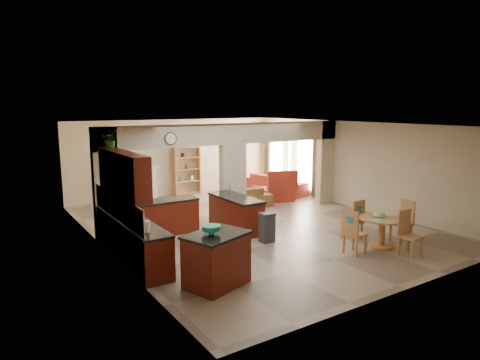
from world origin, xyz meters
TOP-DOWN VIEW (x-y plane):
  - floor at (0.00, 0.00)m, footprint 10.00×10.00m
  - ceiling at (0.00, 0.00)m, footprint 10.00×10.00m
  - wall_back at (0.00, 5.00)m, footprint 8.00×0.00m
  - wall_front at (0.00, -5.00)m, footprint 8.00×0.00m
  - wall_left at (-4.00, 0.00)m, footprint 0.00×10.00m
  - wall_right at (4.00, 0.00)m, footprint 0.00×10.00m
  - partition_left_pier at (-3.70, 1.00)m, footprint 0.60×0.25m
  - partition_center_pier at (0.00, 1.00)m, footprint 0.80×0.25m
  - partition_right_pier at (3.70, 1.00)m, footprint 0.60×0.25m
  - partition_header at (0.00, 1.00)m, footprint 8.00×0.25m
  - kitchen_counter at (-3.26, -0.25)m, footprint 2.52×3.29m
  - upper_cabinets at (-3.82, -0.80)m, footprint 0.35×2.40m
  - peninsula at (-0.60, -0.11)m, footprint 0.70×1.85m
  - wall_clock at (-2.00, 0.85)m, footprint 0.34×0.03m
  - rug at (1.20, 2.10)m, footprint 1.60×1.30m
  - fireplace at (-1.60, 4.83)m, footprint 1.60×0.35m
  - shelving_unit at (0.35, 4.82)m, footprint 1.00×0.32m
  - window_a at (3.97, 2.30)m, footprint 0.02×0.90m
  - window_b at (3.97, 4.00)m, footprint 0.02×0.90m
  - glazed_door at (3.97, 3.15)m, footprint 0.02×0.70m
  - drape_a_left at (3.93, 1.70)m, footprint 0.10×0.28m
  - drape_a_right at (3.93, 2.90)m, footprint 0.10×0.28m
  - drape_b_left at (3.93, 3.40)m, footprint 0.10×0.28m
  - drape_b_right at (3.93, 4.60)m, footprint 0.10×0.28m
  - ceiling_fan at (1.50, 3.00)m, footprint 1.00×1.00m
  - kitchen_island at (-2.82, -2.96)m, footprint 1.36×1.15m
  - teal_bowl at (-2.92, -2.93)m, footprint 0.34×0.34m
  - trash_can at (-0.52, -1.41)m, footprint 0.32×0.28m
  - dining_table at (1.51, -3.19)m, footprint 1.07×1.07m
  - fruit_bowl at (1.44, -3.14)m, footprint 0.27×0.27m
  - sofa at (3.30, 3.19)m, footprint 2.59×1.39m
  - chaise at (2.53, 2.19)m, footprint 1.30×1.17m
  - armchair at (1.30, 2.03)m, footprint 0.75×0.77m
  - ottoman at (1.66, 1.80)m, footprint 0.64×0.64m
  - plant at (-3.82, -0.03)m, footprint 0.45×0.42m
  - chair_north at (1.39, -2.46)m, footprint 0.44×0.44m
  - chair_east at (2.35, -3.17)m, footprint 0.46×0.46m
  - chair_south at (1.54, -3.86)m, footprint 0.43×0.44m
  - chair_west at (0.57, -3.15)m, footprint 0.47×0.47m

SIDE VIEW (x-z plane):
  - floor at x=0.00m, z-range 0.00..0.00m
  - rug at x=1.20m, z-range 0.00..0.01m
  - ottoman at x=1.66m, z-range 0.00..0.40m
  - chaise at x=2.53m, z-range 0.00..0.44m
  - armchair at x=1.30m, z-range 0.00..0.65m
  - trash_can at x=-0.52m, z-range 0.00..0.68m
  - sofa at x=3.30m, z-range 0.00..0.72m
  - peninsula at x=-0.60m, z-range 0.00..0.91m
  - kitchen_counter at x=-3.26m, z-range -0.27..1.20m
  - dining_table at x=1.51m, z-range 0.12..0.85m
  - kitchen_island at x=-2.82m, z-range 0.00..1.00m
  - chair_north at x=1.39m, z-range 0.04..1.07m
  - chair_east at x=2.35m, z-range 0.04..1.07m
  - chair_south at x=1.54m, z-range 0.04..1.07m
  - chair_west at x=0.57m, z-range 0.04..1.07m
  - fireplace at x=-1.60m, z-range 0.01..1.21m
  - fruit_bowl at x=1.44m, z-range 0.73..0.87m
  - shelving_unit at x=0.35m, z-range 0.00..1.80m
  - glazed_door at x=3.97m, z-range 0.00..2.10m
  - teal_bowl at x=-2.92m, z-range 1.00..1.16m
  - partition_center_pier at x=0.00m, z-range 0.00..2.20m
  - drape_a_left at x=3.93m, z-range 0.05..2.35m
  - drape_a_right at x=3.93m, z-range 0.05..2.35m
  - drape_b_left at x=3.93m, z-range 0.05..2.35m
  - drape_b_right at x=3.93m, z-range 0.05..2.35m
  - window_a at x=3.97m, z-range 0.25..2.15m
  - window_b at x=3.97m, z-range 0.25..2.15m
  - partition_left_pier at x=-3.70m, z-range 0.00..2.80m
  - partition_right_pier at x=3.70m, z-range 0.00..2.80m
  - wall_back at x=0.00m, z-range -2.60..5.40m
  - wall_front at x=0.00m, z-range -2.60..5.40m
  - wall_left at x=-4.00m, z-range -3.60..6.40m
  - wall_right at x=4.00m, z-range -3.60..6.40m
  - upper_cabinets at x=-3.82m, z-range 1.47..2.37m
  - wall_clock at x=-2.00m, z-range 2.28..2.62m
  - partition_header at x=0.00m, z-range 2.20..2.80m
  - ceiling_fan at x=1.50m, z-range 2.51..2.61m
  - plant at x=-3.82m, z-range 2.37..2.77m
  - ceiling at x=0.00m, z-range 2.80..2.80m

